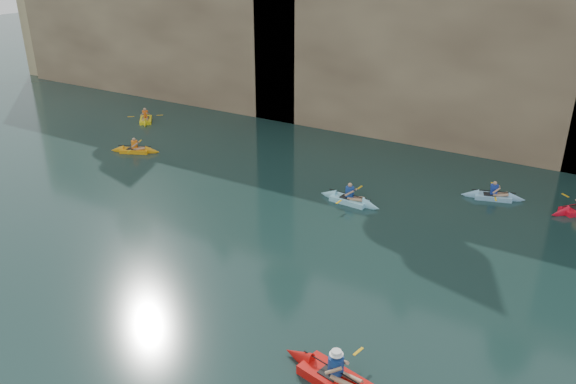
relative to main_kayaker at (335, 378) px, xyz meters
The scene contains 11 objects.
ground 6.25m from the main_kayaker, 163.82° to the right, with size 160.00×160.00×0.00m, color black.
cliff 29.47m from the main_kayaker, 101.99° to the left, with size 70.00×16.00×12.00m, color tan.
cliff_slab_west 33.72m from the main_kayaker, 141.26° to the left, with size 26.00×2.40×10.56m, color tan.
cliff_slab_center 21.95m from the main_kayaker, 100.85° to the left, with size 24.00×2.40×11.40m, color tan.
sea_cave_west 31.43m from the main_kayaker, 139.90° to the left, with size 4.50×1.00×4.00m, color black.
sea_cave_center 22.59m from the main_kayaker, 116.33° to the left, with size 3.50×1.00×3.20m, color black.
main_kayaker is the anchor object (origin of this frame).
kayaker_orange 20.66m from the main_kayaker, 149.92° to the left, with size 2.83×1.97×1.07m.
kayaker_ltblue_near 11.56m from the main_kayaker, 113.79° to the left, with size 3.07×2.36×1.20m.
kayaker_yellow 26.35m from the main_kayaker, 145.22° to the left, with size 2.39×2.57×1.15m.
kayaker_ltblue_mid 14.41m from the main_kayaker, 86.77° to the left, with size 2.92×2.09×1.08m.
Camera 1 is at (10.98, -8.85, 10.78)m, focal length 35.00 mm.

